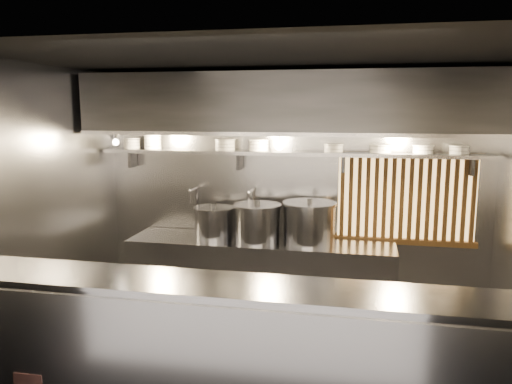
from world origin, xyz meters
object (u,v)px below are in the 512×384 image
(heat_lamp, at_px, (114,137))
(stock_pot_right, at_px, (309,222))
(stock_pot_left, at_px, (214,222))
(pendant_bulb, at_px, (279,146))
(stock_pot_mid, at_px, (257,222))

(heat_lamp, height_order, stock_pot_right, heat_lamp)
(stock_pot_left, distance_m, stock_pot_right, 1.10)
(pendant_bulb, height_order, stock_pot_mid, pendant_bulb)
(stock_pot_left, distance_m, stock_pot_mid, 0.52)
(stock_pot_mid, relative_size, stock_pot_right, 0.98)
(stock_pot_right, bearing_deg, heat_lamp, -172.06)
(stock_pot_mid, distance_m, stock_pot_right, 0.58)
(pendant_bulb, bearing_deg, heat_lamp, -169.00)
(heat_lamp, xyz_separation_m, stock_pot_left, (1.05, 0.30, -0.99))
(heat_lamp, distance_m, stock_pot_left, 1.47)
(stock_pot_left, relative_size, stock_pot_mid, 0.87)
(pendant_bulb, bearing_deg, stock_pot_left, -175.94)
(pendant_bulb, height_order, stock_pot_right, pendant_bulb)
(stock_pot_mid, bearing_deg, pendant_bulb, 22.28)
(heat_lamp, bearing_deg, pendant_bulb, 11.00)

